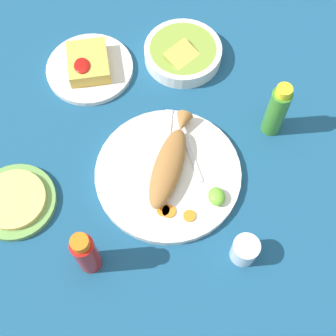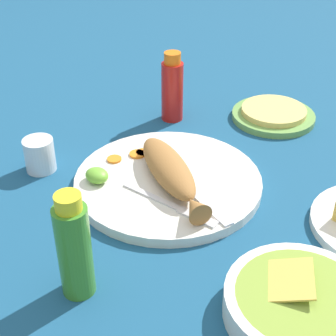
# 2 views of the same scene
# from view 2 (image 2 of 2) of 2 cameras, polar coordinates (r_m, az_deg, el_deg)

# --- Properties ---
(ground_plane) EXTENTS (4.00, 4.00, 0.00)m
(ground_plane) POSITION_cam_2_polar(r_m,az_deg,el_deg) (0.91, 0.00, -1.99)
(ground_plane) COLOR navy
(main_plate) EXTENTS (0.33, 0.33, 0.02)m
(main_plate) POSITION_cam_2_polar(r_m,az_deg,el_deg) (0.91, 0.00, -1.53)
(main_plate) COLOR silver
(main_plate) RESTS_ON ground_plane
(fried_fish) EXTENTS (0.24, 0.15, 0.04)m
(fried_fish) POSITION_cam_2_polar(r_m,az_deg,el_deg) (0.88, 0.30, -0.36)
(fried_fish) COLOR #996633
(fried_fish) RESTS_ON main_plate
(fork_near) EXTENTS (0.18, 0.06, 0.00)m
(fork_near) POSITION_cam_2_polar(r_m,az_deg,el_deg) (0.85, 3.59, -3.44)
(fork_near) COLOR silver
(fork_near) RESTS_ON main_plate
(fork_far) EXTENTS (0.19, 0.04, 0.00)m
(fork_far) POSITION_cam_2_polar(r_m,az_deg,el_deg) (0.83, 0.74, -4.30)
(fork_far) COLOR silver
(fork_far) RESTS_ON main_plate
(carrot_slice_near) EXTENTS (0.03, 0.03, 0.00)m
(carrot_slice_near) POSITION_cam_2_polar(r_m,az_deg,el_deg) (0.97, -2.75, 1.71)
(carrot_slice_near) COLOR orange
(carrot_slice_near) RESTS_ON main_plate
(carrot_slice_mid) EXTENTS (0.03, 0.03, 0.00)m
(carrot_slice_mid) POSITION_cam_2_polar(r_m,az_deg,el_deg) (0.97, -3.43, 1.55)
(carrot_slice_mid) COLOR orange
(carrot_slice_mid) RESTS_ON main_plate
(carrot_slice_far) EXTENTS (0.03, 0.03, 0.00)m
(carrot_slice_far) POSITION_cam_2_polar(r_m,az_deg,el_deg) (0.96, -5.97, 0.98)
(carrot_slice_far) COLOR orange
(carrot_slice_far) RESTS_ON main_plate
(lime_wedge_main) EXTENTS (0.04, 0.04, 0.02)m
(lime_wedge_main) POSITION_cam_2_polar(r_m,az_deg,el_deg) (0.90, -7.89, -0.82)
(lime_wedge_main) COLOR #6BB233
(lime_wedge_main) RESTS_ON main_plate
(hot_sauce_bottle_red) EXTENTS (0.05, 0.05, 0.15)m
(hot_sauce_bottle_red) POSITION_cam_2_polar(r_m,az_deg,el_deg) (1.10, 0.48, 8.79)
(hot_sauce_bottle_red) COLOR #B21914
(hot_sauce_bottle_red) RESTS_ON ground_plane
(hot_sauce_bottle_green) EXTENTS (0.05, 0.05, 0.16)m
(hot_sauce_bottle_green) POSITION_cam_2_polar(r_m,az_deg,el_deg) (0.68, -10.37, -8.70)
(hot_sauce_bottle_green) COLOR #3D8428
(hot_sauce_bottle_green) RESTS_ON ground_plane
(salt_cup) EXTENTS (0.06, 0.06, 0.06)m
(salt_cup) POSITION_cam_2_polar(r_m,az_deg,el_deg) (0.97, -14.01, 1.23)
(salt_cup) COLOR silver
(salt_cup) RESTS_ON ground_plane
(guacamole_bowl) EXTENTS (0.20, 0.20, 0.05)m
(guacamole_bowl) POSITION_cam_2_polar(r_m,az_deg,el_deg) (0.70, 14.43, -14.37)
(guacamole_bowl) COLOR white
(guacamole_bowl) RESTS_ON ground_plane
(tortilla_plate) EXTENTS (0.18, 0.18, 0.01)m
(tortilla_plate) POSITION_cam_2_polar(r_m,az_deg,el_deg) (1.15, 11.58, 5.66)
(tortilla_plate) COLOR #6B9E4C
(tortilla_plate) RESTS_ON ground_plane
(tortilla_stack) EXTENTS (0.14, 0.14, 0.01)m
(tortilla_stack) POSITION_cam_2_polar(r_m,az_deg,el_deg) (1.15, 11.65, 6.23)
(tortilla_stack) COLOR #E0C666
(tortilla_stack) RESTS_ON tortilla_plate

